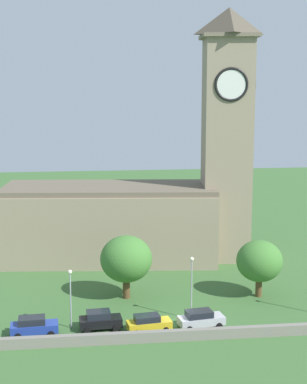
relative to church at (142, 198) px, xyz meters
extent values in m
plane|color=#3D6633|center=(1.05, -9.71, -8.79)|extent=(200.00, 200.00, 0.00)
cube|color=gray|center=(-4.64, 0.46, -3.85)|extent=(30.72, 15.11, 9.87)
cube|color=#675C4A|center=(-4.64, 0.46, 1.43)|extent=(30.62, 14.14, 0.70)
cube|color=gray|center=(11.73, -1.15, 6.59)|extent=(7.09, 7.09, 30.75)
cube|color=#736753|center=(11.73, -1.15, 22.21)|extent=(8.23, 8.23, 0.50)
pyramid|color=brown|center=(11.73, -1.15, 24.25)|extent=(7.45, 7.45, 3.57)
cylinder|color=white|center=(11.41, -4.44, 15.81)|extent=(4.14, 0.53, 4.15)
torus|color=black|center=(11.41, -4.44, 15.81)|extent=(4.54, 0.82, 4.52)
cylinder|color=white|center=(15.02, -1.48, 15.81)|extent=(0.53, 4.14, 4.15)
torus|color=black|center=(15.02, -1.48, 15.81)|extent=(0.82, 4.54, 4.52)
cube|color=gray|center=(1.05, -28.64, -8.25)|extent=(50.06, 0.70, 1.06)
cube|color=#233D9E|center=(-13.39, -25.68, -8.02)|extent=(4.78, 2.15, 0.85)
cube|color=#1E232B|center=(-13.62, -25.69, -7.25)|extent=(2.71, 1.80, 0.68)
cylinder|color=black|center=(-11.86, -24.65, -8.44)|extent=(0.70, 0.38, 0.68)
cylinder|color=black|center=(-11.75, -26.51, -8.44)|extent=(0.70, 0.38, 0.68)
cylinder|color=black|center=(-15.03, -24.84, -8.44)|extent=(0.70, 0.38, 0.68)
cylinder|color=black|center=(-14.92, -26.70, -8.44)|extent=(0.70, 0.38, 0.68)
cube|color=black|center=(-6.80, -24.99, -7.99)|extent=(4.40, 2.25, 0.88)
cube|color=#1E232B|center=(-7.01, -25.01, -7.21)|extent=(2.51, 1.88, 0.70)
cylinder|color=black|center=(-5.42, -23.92, -8.43)|extent=(0.73, 0.40, 0.70)
cylinder|color=black|center=(-5.28, -25.85, -8.43)|extent=(0.73, 0.40, 0.70)
cylinder|color=black|center=(-8.32, -24.13, -8.43)|extent=(0.73, 0.40, 0.70)
cylinder|color=black|center=(-8.18, -26.07, -8.43)|extent=(0.73, 0.40, 0.70)
cube|color=gold|center=(-1.96, -26.17, -8.06)|extent=(4.67, 2.36, 0.80)
cube|color=#1E232B|center=(-2.18, -26.20, -7.34)|extent=(2.69, 1.87, 0.64)
cylinder|color=black|center=(-0.58, -25.09, -8.46)|extent=(0.68, 0.40, 0.64)
cylinder|color=black|center=(-0.33, -26.80, -8.46)|extent=(0.68, 0.40, 0.64)
cylinder|color=black|center=(-3.59, -25.53, -8.46)|extent=(0.68, 0.40, 0.64)
cylinder|color=black|center=(-3.33, -27.24, -8.46)|extent=(0.68, 0.40, 0.64)
cube|color=silver|center=(3.48, -25.68, -8.05)|extent=(4.94, 2.62, 0.81)
cube|color=#1E232B|center=(3.25, -25.72, -7.32)|extent=(2.86, 2.07, 0.65)
cylinder|color=black|center=(4.91, -24.49, -8.46)|extent=(0.70, 0.44, 0.65)
cylinder|color=black|center=(5.21, -26.38, -8.46)|extent=(0.70, 0.44, 0.65)
cylinder|color=black|center=(1.75, -24.99, -8.46)|extent=(0.70, 0.44, 0.65)
cylinder|color=black|center=(2.05, -26.88, -8.46)|extent=(0.70, 0.44, 0.65)
cylinder|color=#9EA0A5|center=(-9.79, -24.32, -5.91)|extent=(0.14, 0.14, 5.75)
sphere|color=#F4EFCC|center=(-9.79, -24.32, -2.81)|extent=(0.44, 0.44, 0.44)
cylinder|color=#9EA0A5|center=(2.84, -23.45, -5.59)|extent=(0.14, 0.14, 6.40)
sphere|color=#F4EFCC|center=(2.84, -23.45, -2.16)|extent=(0.44, 0.44, 0.44)
cylinder|color=brown|center=(-3.51, -16.19, -7.55)|extent=(0.84, 0.84, 2.48)
ellipsoid|color=#427A33|center=(-3.51, -16.19, -4.05)|extent=(6.01, 6.01, 5.41)
cylinder|color=brown|center=(11.97, -17.49, -7.64)|extent=(0.76, 0.76, 2.30)
ellipsoid|color=#427A33|center=(11.97, -17.49, -4.46)|extent=(5.40, 5.40, 4.86)
camera|label=1|loc=(-8.31, -83.24, 15.77)|focal=56.39mm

